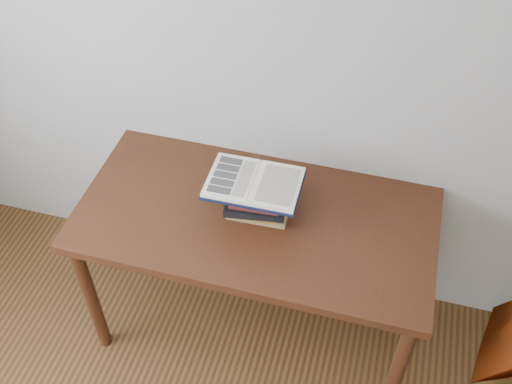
% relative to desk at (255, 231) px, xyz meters
% --- Properties ---
extents(desk, '(1.47, 0.74, 0.79)m').
position_rel_desk_xyz_m(desk, '(0.00, 0.00, 0.00)').
color(desk, '#432210').
rests_on(desk, ground).
extents(book_stack, '(0.26, 0.20, 0.15)m').
position_rel_desk_xyz_m(book_stack, '(0.00, 0.02, 0.17)').
color(book_stack, '#A38754').
rests_on(book_stack, desk).
extents(open_book, '(0.38, 0.27, 0.03)m').
position_rel_desk_xyz_m(open_book, '(-0.01, 0.03, 0.26)').
color(open_book, black).
rests_on(open_book, book_stack).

